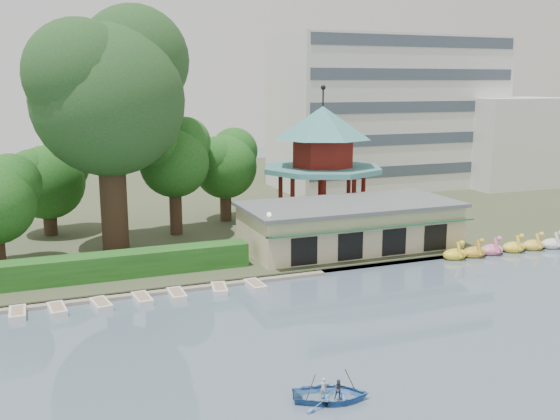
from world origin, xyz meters
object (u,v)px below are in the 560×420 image
dock (91,298)px  big_tree (109,87)px  pavilion (322,153)px  boathouse (350,225)px  rowboat_with_passengers (331,390)px

dock → big_tree: big_tree is taller
pavilion → boathouse: bearing=-101.3°
pavilion → big_tree: (-20.83, -3.80, 6.51)m
rowboat_with_passengers → boathouse: bearing=60.7°
boathouse → pavilion: (2.00, 10.03, 5.11)m
rowboat_with_passengers → dock: bearing=116.9°
dock → pavilion: (24.00, 14.80, 7.36)m
rowboat_with_passengers → big_tree: bearing=101.7°
big_tree → rowboat_with_passengers: big_tree is taller
boathouse → big_tree: (-18.83, 6.22, 11.63)m
boathouse → rowboat_with_passengers: size_ratio=3.19×
dock → boathouse: boathouse is taller
dock → big_tree: bearing=73.9°
boathouse → dock: bearing=-167.8°
pavilion → rowboat_with_passengers: size_ratio=2.32×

